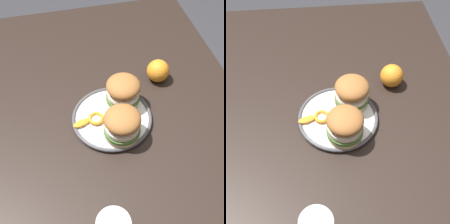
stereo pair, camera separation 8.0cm
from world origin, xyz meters
TOP-DOWN VIEW (x-y plane):
  - ground_plane at (0.00, 0.00)m, footprint 8.00×8.00m
  - dining_table at (0.00, 0.00)m, footprint 1.42×1.02m
  - dinner_plate at (-0.05, 0.04)m, footprint 0.26×0.26m
  - sandwich_half_left at (-0.10, 0.09)m, footprint 0.14×0.14m
  - sandwich_half_right at (0.03, 0.06)m, footprint 0.12×0.12m
  - orange_peel_curled at (-0.04, -0.01)m, footprint 0.06×0.06m
  - orange_peel_strip_long at (-0.04, -0.06)m, footprint 0.04×0.06m
  - whole_orange at (-0.19, 0.24)m, footprint 0.08×0.08m

SIDE VIEW (x-z plane):
  - ground_plane at x=0.00m, z-range 0.00..0.00m
  - dining_table at x=0.00m, z-range 0.29..1.05m
  - dinner_plate at x=-0.05m, z-range 0.76..0.77m
  - orange_peel_strip_long at x=-0.04m, z-range 0.77..0.78m
  - orange_peel_curled at x=-0.04m, z-range 0.77..0.78m
  - whole_orange at x=-0.19m, z-range 0.76..0.84m
  - sandwich_half_left at x=-0.10m, z-range 0.77..0.87m
  - sandwich_half_right at x=0.03m, z-range 0.77..0.87m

